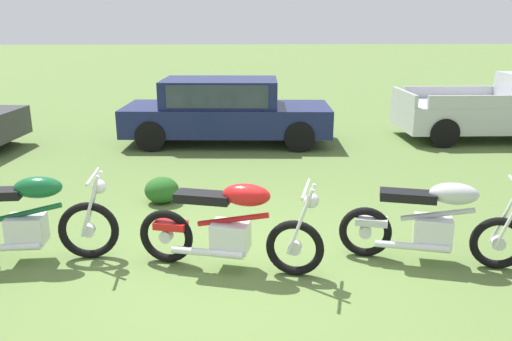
{
  "coord_description": "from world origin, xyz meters",
  "views": [
    {
      "loc": [
        0.07,
        -5.16,
        2.62
      ],
      "look_at": [
        0.36,
        1.81,
        0.58
      ],
      "focal_mm": 35.55,
      "sensor_mm": 36.0,
      "label": 1
    }
  ],
  "objects_px": {
    "motorcycle_red": "(231,227)",
    "shrub_low": "(162,190)",
    "car_navy": "(224,108)",
    "motorcycle_green": "(26,220)",
    "motorcycle_silver": "(434,223)"
  },
  "relations": [
    {
      "from": "motorcycle_red",
      "to": "shrub_low",
      "type": "xyz_separation_m",
      "value": [
        -1.05,
        2.18,
        -0.29
      ]
    },
    {
      "from": "car_navy",
      "to": "shrub_low",
      "type": "distance_m",
      "value": 4.1
    },
    {
      "from": "car_navy",
      "to": "motorcycle_green",
      "type": "bearing_deg",
      "value": -106.76
    },
    {
      "from": "motorcycle_green",
      "to": "shrub_low",
      "type": "xyz_separation_m",
      "value": [
        1.24,
        1.89,
        -0.3
      ]
    },
    {
      "from": "motorcycle_red",
      "to": "car_navy",
      "type": "bearing_deg",
      "value": 106.21
    },
    {
      "from": "motorcycle_green",
      "to": "motorcycle_silver",
      "type": "relative_size",
      "value": 1.05
    },
    {
      "from": "car_navy",
      "to": "shrub_low",
      "type": "relative_size",
      "value": 9.0
    },
    {
      "from": "motorcycle_green",
      "to": "motorcycle_red",
      "type": "height_order",
      "value": "same"
    },
    {
      "from": "motorcycle_green",
      "to": "car_navy",
      "type": "xyz_separation_m",
      "value": [
        2.12,
        5.85,
        0.3
      ]
    },
    {
      "from": "motorcycle_green",
      "to": "motorcycle_silver",
      "type": "bearing_deg",
      "value": -6.33
    },
    {
      "from": "motorcycle_red",
      "to": "motorcycle_silver",
      "type": "xyz_separation_m",
      "value": [
        2.26,
        0.06,
        -0.01
      ]
    },
    {
      "from": "motorcycle_red",
      "to": "motorcycle_silver",
      "type": "distance_m",
      "value": 2.26
    },
    {
      "from": "motorcycle_red",
      "to": "car_navy",
      "type": "distance_m",
      "value": 6.15
    },
    {
      "from": "motorcycle_red",
      "to": "motorcycle_silver",
      "type": "relative_size",
      "value": 1.03
    },
    {
      "from": "motorcycle_green",
      "to": "motorcycle_silver",
      "type": "distance_m",
      "value": 4.56
    }
  ]
}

